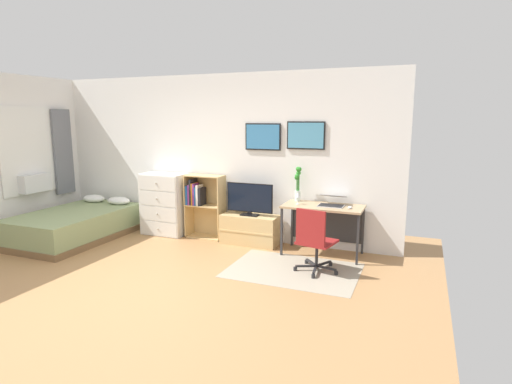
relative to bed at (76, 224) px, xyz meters
The scene contains 14 objects.
ground_plane 2.50m from the bed, 32.92° to the right, with size 7.20×7.20×0.00m, color #A87A4C.
wall_back_with_posters 2.61m from the bed, 27.15° to the left, with size 6.12×0.09×2.70m.
area_rug 3.82m from the bed, ahead, with size 1.70×1.20×0.01m, color #9E937F.
bed is the anchor object (origin of this frame).
dresser 1.49m from the bed, 33.28° to the left, with size 0.77×0.46×1.06m.
bookshelf 2.14m from the bed, 24.46° to the left, with size 0.65×0.30×1.06m.
tv_stand 2.94m from the bed, 16.16° to the left, with size 0.92×0.41×0.47m.
television 2.98m from the bed, 15.74° to the left, with size 0.77×0.16×0.52m.
desk 4.11m from the bed, 11.35° to the left, with size 1.15×0.58×0.74m.
office_chair 4.09m from the bed, ahead, with size 0.58×0.57×0.86m.
laptop 4.24m from the bed, 10.94° to the left, with size 0.37×0.40×0.16m.
computer_mouse 4.49m from the bed, ahead, with size 0.06×0.10×0.03m, color silver.
bamboo_vase 3.77m from the bed, 14.28° to the left, with size 0.11×0.09×0.53m.
wine_glass 3.76m from the bed, 10.51° to the left, with size 0.07×0.07×0.18m.
Camera 1 is at (3.23, -3.71, 1.99)m, focal length 28.94 mm.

